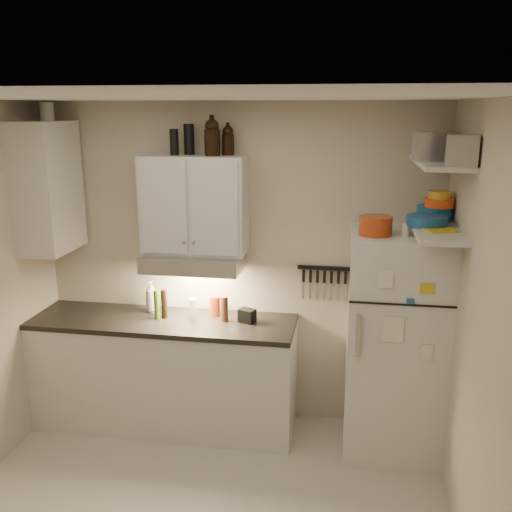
# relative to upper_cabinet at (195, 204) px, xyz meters

# --- Properties ---
(ceiling) EXTENTS (3.20, 3.00, 0.02)m
(ceiling) POSITION_rel_upper_cabinet_xyz_m (0.30, -1.33, 0.78)
(ceiling) COLOR white
(ceiling) RESTS_ON ground
(back_wall) EXTENTS (3.20, 0.02, 2.60)m
(back_wall) POSITION_rel_upper_cabinet_xyz_m (0.30, 0.18, -0.53)
(back_wall) COLOR #BDB2A1
(back_wall) RESTS_ON ground
(right_wall) EXTENTS (0.02, 3.00, 2.60)m
(right_wall) POSITION_rel_upper_cabinet_xyz_m (1.91, -1.33, -0.53)
(right_wall) COLOR #BDB2A1
(right_wall) RESTS_ON ground
(base_cabinet) EXTENTS (2.10, 0.60, 0.88)m
(base_cabinet) POSITION_rel_upper_cabinet_xyz_m (-0.25, -0.14, -1.39)
(base_cabinet) COLOR silver
(base_cabinet) RESTS_ON floor
(countertop) EXTENTS (2.10, 0.62, 0.04)m
(countertop) POSITION_rel_upper_cabinet_xyz_m (-0.25, -0.14, -0.93)
(countertop) COLOR black
(countertop) RESTS_ON base_cabinet
(upper_cabinet) EXTENTS (0.80, 0.33, 0.75)m
(upper_cabinet) POSITION_rel_upper_cabinet_xyz_m (0.00, 0.00, 0.00)
(upper_cabinet) COLOR silver
(upper_cabinet) RESTS_ON back_wall
(side_cabinet) EXTENTS (0.33, 0.55, 1.00)m
(side_cabinet) POSITION_rel_upper_cabinet_xyz_m (-1.14, -0.14, 0.12)
(side_cabinet) COLOR silver
(side_cabinet) RESTS_ON left_wall
(range_hood) EXTENTS (0.76, 0.46, 0.12)m
(range_hood) POSITION_rel_upper_cabinet_xyz_m (0.00, -0.06, -0.44)
(range_hood) COLOR silver
(range_hood) RESTS_ON back_wall
(fridge) EXTENTS (0.70, 0.68, 1.70)m
(fridge) POSITION_rel_upper_cabinet_xyz_m (1.55, -0.18, -0.98)
(fridge) COLOR silver
(fridge) RESTS_ON floor
(shelf_hi) EXTENTS (0.30, 0.95, 0.03)m
(shelf_hi) POSITION_rel_upper_cabinet_xyz_m (1.75, -0.31, 0.38)
(shelf_hi) COLOR silver
(shelf_hi) RESTS_ON right_wall
(shelf_lo) EXTENTS (0.30, 0.95, 0.03)m
(shelf_lo) POSITION_rel_upper_cabinet_xyz_m (1.75, -0.31, -0.07)
(shelf_lo) COLOR silver
(shelf_lo) RESTS_ON right_wall
(knife_strip) EXTENTS (0.42, 0.02, 0.03)m
(knife_strip) POSITION_rel_upper_cabinet_xyz_m (1.00, 0.15, -0.51)
(knife_strip) COLOR black
(knife_strip) RESTS_ON back_wall
(dutch_oven) EXTENTS (0.28, 0.28, 0.13)m
(dutch_oven) POSITION_rel_upper_cabinet_xyz_m (1.36, -0.31, -0.06)
(dutch_oven) COLOR #A93813
(dutch_oven) RESTS_ON fridge
(book_stack) EXTENTS (0.27, 0.30, 0.08)m
(book_stack) POSITION_rel_upper_cabinet_xyz_m (1.75, -0.41, -0.08)
(book_stack) COLOR gold
(book_stack) RESTS_ON fridge
(spice_jar) EXTENTS (0.06, 0.06, 0.09)m
(spice_jar) POSITION_rel_upper_cabinet_xyz_m (1.56, -0.30, -0.08)
(spice_jar) COLOR silver
(spice_jar) RESTS_ON fridge
(stock_pot) EXTENTS (0.29, 0.29, 0.17)m
(stock_pot) POSITION_rel_upper_cabinet_xyz_m (1.81, -0.02, 0.48)
(stock_pot) COLOR silver
(stock_pot) RESTS_ON shelf_hi
(tin_a) EXTENTS (0.21, 0.20, 0.18)m
(tin_a) POSITION_rel_upper_cabinet_xyz_m (1.67, -0.36, 0.48)
(tin_a) COLOR #AAAAAD
(tin_a) RESTS_ON shelf_hi
(tin_b) EXTENTS (0.21, 0.21, 0.18)m
(tin_b) POSITION_rel_upper_cabinet_xyz_m (1.81, -0.70, 0.48)
(tin_b) COLOR #AAAAAD
(tin_b) RESTS_ON shelf_hi
(bowl_teal) EXTENTS (0.25, 0.25, 0.10)m
(bowl_teal) POSITION_rel_upper_cabinet_xyz_m (1.77, -0.08, 0.00)
(bowl_teal) COLOR #185287
(bowl_teal) RESTS_ON shelf_lo
(bowl_orange) EXTENTS (0.20, 0.20, 0.06)m
(bowl_orange) POSITION_rel_upper_cabinet_xyz_m (1.79, -0.12, 0.08)
(bowl_orange) COLOR #EC4816
(bowl_orange) RESTS_ON bowl_teal
(bowl_yellow) EXTENTS (0.16, 0.16, 0.05)m
(bowl_yellow) POSITION_rel_upper_cabinet_xyz_m (1.79, -0.12, 0.14)
(bowl_yellow) COLOR gold
(bowl_yellow) RESTS_ON bowl_orange
(plates) EXTENTS (0.31, 0.31, 0.07)m
(plates) POSITION_rel_upper_cabinet_xyz_m (1.69, -0.30, -0.02)
(plates) COLOR #185287
(plates) RESTS_ON shelf_lo
(growler_a) EXTENTS (0.13, 0.13, 0.28)m
(growler_a) POSITION_rel_upper_cabinet_xyz_m (0.15, -0.02, 0.51)
(growler_a) COLOR black
(growler_a) RESTS_ON upper_cabinet
(growler_b) EXTENTS (0.10, 0.10, 0.22)m
(growler_b) POSITION_rel_upper_cabinet_xyz_m (0.26, 0.05, 0.49)
(growler_b) COLOR black
(growler_b) RESTS_ON upper_cabinet
(thermos_a) EXTENTS (0.10, 0.10, 0.23)m
(thermos_a) POSITION_rel_upper_cabinet_xyz_m (-0.05, 0.06, 0.49)
(thermos_a) COLOR black
(thermos_a) RESTS_ON upper_cabinet
(thermos_b) EXTENTS (0.08, 0.08, 0.19)m
(thermos_b) POSITION_rel_upper_cabinet_xyz_m (-0.14, -0.01, 0.47)
(thermos_b) COLOR black
(thermos_b) RESTS_ON upper_cabinet
(side_jar) EXTENTS (0.13, 0.13, 0.14)m
(side_jar) POSITION_rel_upper_cabinet_xyz_m (-1.11, -0.08, 0.69)
(side_jar) COLOR silver
(side_jar) RESTS_ON side_cabinet
(soap_bottle) EXTENTS (0.13, 0.13, 0.29)m
(soap_bottle) POSITION_rel_upper_cabinet_xyz_m (-0.39, 0.02, -0.76)
(soap_bottle) COLOR silver
(soap_bottle) RESTS_ON countertop
(pepper_mill) EXTENTS (0.07, 0.07, 0.20)m
(pepper_mill) POSITION_rel_upper_cabinet_xyz_m (0.24, -0.09, -0.80)
(pepper_mill) COLOR brown
(pepper_mill) RESTS_ON countertop
(oil_bottle) EXTENTS (0.06, 0.06, 0.24)m
(oil_bottle) POSITION_rel_upper_cabinet_xyz_m (-0.29, -0.13, -0.79)
(oil_bottle) COLOR #436318
(oil_bottle) RESTS_ON countertop
(vinegar_bottle) EXTENTS (0.06, 0.06, 0.23)m
(vinegar_bottle) POSITION_rel_upper_cabinet_xyz_m (-0.25, -0.10, -0.79)
(vinegar_bottle) COLOR black
(vinegar_bottle) RESTS_ON countertop
(clear_bottle) EXTENTS (0.07, 0.07, 0.16)m
(clear_bottle) POSITION_rel_upper_cabinet_xyz_m (-0.02, -0.08, -0.82)
(clear_bottle) COLOR silver
(clear_bottle) RESTS_ON countertop
(red_jar) EXTENTS (0.09, 0.09, 0.16)m
(red_jar) POSITION_rel_upper_cabinet_xyz_m (0.14, 0.02, -0.82)
(red_jar) COLOR #A93813
(red_jar) RESTS_ON countertop
(caddy) EXTENTS (0.15, 0.13, 0.11)m
(caddy) POSITION_rel_upper_cabinet_xyz_m (0.42, -0.09, -0.85)
(caddy) COLOR black
(caddy) RESTS_ON countertop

